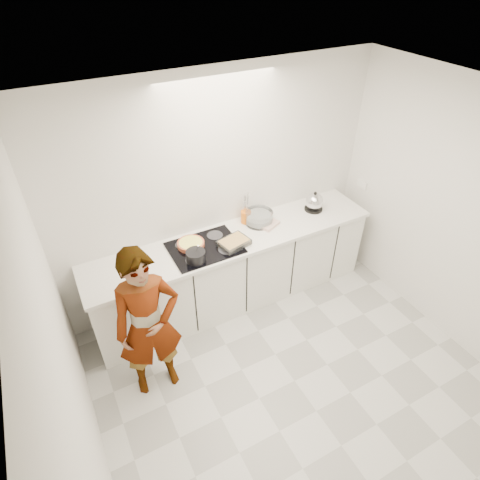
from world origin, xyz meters
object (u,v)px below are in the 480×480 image
hob (205,248)px  cook (148,325)px  baking_dish (234,242)px  kettle (314,202)px  tart_dish (191,244)px  saucepan (196,256)px  utensil_crock (246,217)px  mixing_bowl (259,218)px

hob → cook: cook is taller
baking_dish → kettle: (1.15, 0.18, 0.05)m
tart_dish → baking_dish: baking_dish is taller
saucepan → utensil_crock: bearing=26.1°
mixing_bowl → kettle: bearing=-5.1°
hob → baking_dish: bearing=-20.8°
hob → baking_dish: baking_dish is taller
baking_dish → tart_dish: bearing=153.9°
hob → cook: 1.04m
kettle → saucepan: bearing=-171.8°
baking_dish → cook: size_ratio=0.22×
hob → mixing_bowl: (0.72, 0.14, 0.06)m
tart_dish → saucepan: size_ratio=1.89×
hob → baking_dish: (0.28, -0.11, 0.04)m
mixing_bowl → kettle: (0.71, -0.06, 0.04)m
baking_dish → mixing_bowl: mixing_bowl is taller
kettle → utensil_crock: bearing=170.1°
hob → kettle: bearing=3.1°
saucepan → kettle: size_ratio=0.81×
kettle → cook: 2.36m
tart_dish → saucepan: 0.25m
saucepan → cook: bearing=-144.1°
saucepan → mixing_bowl: saucepan is taller
mixing_bowl → kettle: 0.71m
mixing_bowl → utensil_crock: bearing=146.2°
mixing_bowl → kettle: kettle is taller
mixing_bowl → saucepan: bearing=-161.7°
tart_dish → utensil_crock: bearing=10.5°
hob → mixing_bowl: mixing_bowl is taller
hob → mixing_bowl: size_ratio=2.25×
utensil_crock → cook: 1.66m
tart_dish → baking_dish: (0.40, -0.20, 0.01)m
baking_dish → mixing_bowl: size_ratio=1.09×
hob → utensil_crock: 0.65m
hob → tart_dish: (-0.12, 0.09, 0.03)m
tart_dish → saucepan: (-0.04, -0.24, 0.03)m
kettle → mixing_bowl: bearing=174.9°
tart_dish → utensil_crock: (0.72, 0.13, 0.03)m
saucepan → utensil_crock: size_ratio=1.38×
saucepan → utensil_crock: saucepan is taller
hob → utensil_crock: utensil_crock is taller
baking_dish → mixing_bowl: bearing=29.2°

